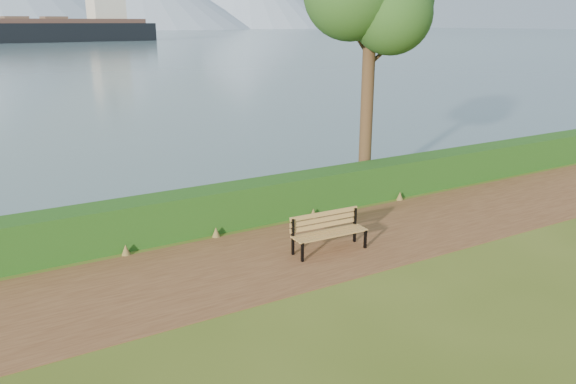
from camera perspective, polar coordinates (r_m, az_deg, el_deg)
ground at (r=12.03m, az=1.47°, el=-6.71°), size 140.00×140.00×0.00m
path at (r=12.27m, az=0.72°, el=-6.20°), size 40.00×3.40×0.01m
hedge at (r=13.99m, az=-4.14°, el=-1.12°), size 32.00×0.85×1.00m
bench at (r=12.27m, az=4.06°, el=-3.79°), size 1.73×0.58×0.85m
cargo_ship at (r=153.89m, az=-24.25°, el=14.75°), size 62.81×15.65×18.87m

